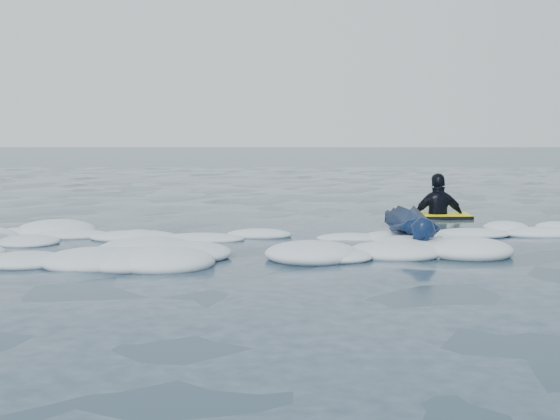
{
  "coord_description": "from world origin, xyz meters",
  "views": [
    {
      "loc": [
        1.09,
        -8.23,
        1.5
      ],
      "look_at": [
        1.15,
        1.6,
        0.4
      ],
      "focal_mm": 45.0,
      "sensor_mm": 36.0,
      "label": 1
    }
  ],
  "objects": [
    {
      "name": "foam_band",
      "position": [
        0.0,
        1.03,
        0.0
      ],
      "size": [
        12.0,
        3.1,
        0.3
      ],
      "primitive_type": null,
      "color": "silver",
      "rests_on": "ground"
    },
    {
      "name": "waiting_rider_unit",
      "position": [
        3.92,
        3.84,
        -0.03
      ],
      "size": [
        1.1,
        0.61,
        1.64
      ],
      "rotation": [
        0.0,
        0.0,
        0.01
      ],
      "color": "black",
      "rests_on": "ground"
    },
    {
      "name": "prone_woman_unit",
      "position": [
        2.92,
        1.0,
        0.24
      ],
      "size": [
        0.98,
        1.81,
        0.47
      ],
      "rotation": [
        0.0,
        0.0,
        1.87
      ],
      "color": "black",
      "rests_on": "ground"
    },
    {
      "name": "ground",
      "position": [
        0.0,
        0.0,
        0.0
      ],
      "size": [
        120.0,
        120.0,
        0.0
      ],
      "primitive_type": "plane",
      "color": "#19333D",
      "rests_on": "ground"
    }
  ]
}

